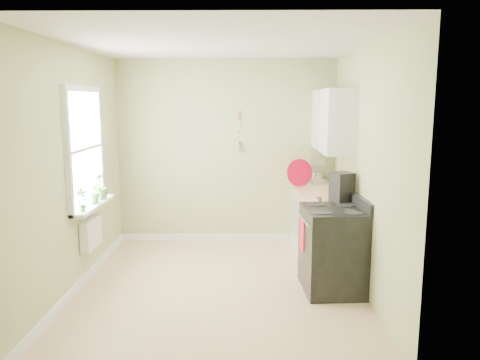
{
  "coord_description": "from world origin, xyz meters",
  "views": [
    {
      "loc": [
        0.31,
        -5.08,
        2.1
      ],
      "look_at": [
        0.22,
        0.55,
        1.15
      ],
      "focal_mm": 35.0,
      "sensor_mm": 36.0,
      "label": 1
    }
  ],
  "objects_px": {
    "kettle": "(303,176)",
    "coffee_maker": "(342,189)",
    "stand_mixer": "(316,171)",
    "stove": "(334,249)"
  },
  "relations": [
    {
      "from": "stove",
      "to": "coffee_maker",
      "type": "relative_size",
      "value": 2.86
    },
    {
      "from": "kettle",
      "to": "coffee_maker",
      "type": "bearing_deg",
      "value": -78.96
    },
    {
      "from": "stand_mixer",
      "to": "stove",
      "type": "bearing_deg",
      "value": -91.66
    },
    {
      "from": "stove",
      "to": "stand_mixer",
      "type": "xyz_separation_m",
      "value": [
        0.05,
        1.81,
        0.61
      ]
    },
    {
      "from": "kettle",
      "to": "coffee_maker",
      "type": "relative_size",
      "value": 0.52
    },
    {
      "from": "kettle",
      "to": "coffee_maker",
      "type": "height_order",
      "value": "coffee_maker"
    },
    {
      "from": "stand_mixer",
      "to": "coffee_maker",
      "type": "height_order",
      "value": "stand_mixer"
    },
    {
      "from": "stove",
      "to": "kettle",
      "type": "relative_size",
      "value": 5.44
    },
    {
      "from": "stove",
      "to": "kettle",
      "type": "distance_m",
      "value": 1.87
    },
    {
      "from": "stove",
      "to": "kettle",
      "type": "height_order",
      "value": "kettle"
    }
  ]
}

